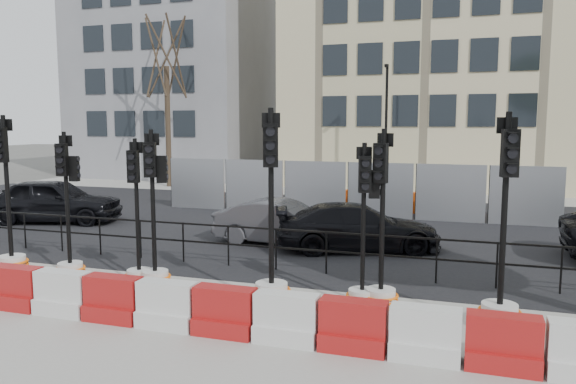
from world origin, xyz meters
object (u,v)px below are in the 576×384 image
(traffic_signal_a, at_px, (10,243))
(traffic_signal_d, at_px, (155,252))
(car_c, at_px, (358,227))
(car_a, at_px, (53,200))
(traffic_signal_h, at_px, (501,286))

(traffic_signal_a, bearing_deg, traffic_signal_d, -10.43)
(car_c, bearing_deg, car_a, 65.82)
(traffic_signal_h, distance_m, car_c, 5.99)
(traffic_signal_d, distance_m, car_a, 9.35)
(traffic_signal_h, distance_m, car_a, 15.22)
(traffic_signal_d, relative_size, car_a, 0.68)
(traffic_signal_d, height_order, car_c, traffic_signal_d)
(traffic_signal_h, bearing_deg, traffic_signal_d, 162.56)
(traffic_signal_a, xyz_separation_m, traffic_signal_h, (10.33, -0.18, 0.00))
(traffic_signal_d, xyz_separation_m, traffic_signal_h, (6.63, -0.19, -0.04))
(traffic_signal_h, relative_size, car_a, 0.75)
(car_a, relative_size, car_c, 1.02)
(car_a, xyz_separation_m, car_c, (10.68, -0.93, -0.13))
(traffic_signal_d, xyz_separation_m, car_c, (3.27, 4.77, -0.15))
(traffic_signal_d, distance_m, traffic_signal_h, 6.63)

